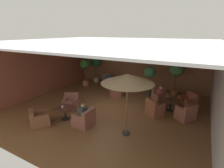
{
  "coord_description": "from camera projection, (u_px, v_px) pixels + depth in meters",
  "views": [
    {
      "loc": [
        4.23,
        -7.4,
        4.04
      ],
      "look_at": [
        0.0,
        0.47,
        1.29
      ],
      "focal_mm": 27.34,
      "sensor_mm": 36.0,
      "label": 1
    }
  ],
  "objects": [
    {
      "name": "ground_plane",
      "position": [
        108.0,
        109.0,
        9.34
      ],
      "size": [
        10.04,
        9.39,
        0.02
      ],
      "primitive_type": "cube",
      "color": "brown"
    },
    {
      "name": "wall_back_brick",
      "position": [
        138.0,
        63.0,
        12.73
      ],
      "size": [
        10.04,
        0.08,
        3.54
      ],
      "primitive_type": "cube",
      "color": "brown",
      "rests_on": "ground_plane"
    },
    {
      "name": "wall_left_accent",
      "position": [
        41.0,
        68.0,
        11.06
      ],
      "size": [
        0.08,
        9.39,
        3.54
      ],
      "primitive_type": "cube",
      "color": "brown",
      "rests_on": "ground_plane"
    },
    {
      "name": "wall_right_plain",
      "position": [
        220.0,
        93.0,
        6.56
      ],
      "size": [
        0.08,
        9.39,
        3.54
      ],
      "primitive_type": "cube",
      "color": "silver",
      "rests_on": "ground_plane"
    },
    {
      "name": "ceiling_slab",
      "position": [
        107.0,
        42.0,
        8.28
      ],
      "size": [
        10.04,
        9.39,
        0.06
      ],
      "primitive_type": "cube",
      "color": "silver",
      "rests_on": "wall_back_brick"
    },
    {
      "name": "cafe_table_front_left",
      "position": [
        65.0,
        110.0,
        8.1
      ],
      "size": [
        0.86,
        0.86,
        0.6
      ],
      "color": "black",
      "rests_on": "ground_plane"
    },
    {
      "name": "armchair_front_left_north",
      "position": [
        71.0,
        103.0,
        9.27
      ],
      "size": [
        1.02,
        1.02,
        0.85
      ],
      "color": "brown",
      "rests_on": "ground_plane"
    },
    {
      "name": "armchair_front_left_east",
      "position": [
        39.0,
        119.0,
        7.6
      ],
      "size": [
        1.05,
        1.07,
        0.77
      ],
      "color": "brown",
      "rests_on": "ground_plane"
    },
    {
      "name": "armchair_front_left_south",
      "position": [
        84.0,
        119.0,
        7.57
      ],
      "size": [
        0.82,
        0.81,
        0.82
      ],
      "color": "brown",
      "rests_on": "ground_plane"
    },
    {
      "name": "cafe_table_front_right",
      "position": [
        171.0,
        103.0,
        8.96
      ],
      "size": [
        0.78,
        0.78,
        0.6
      ],
      "color": "black",
      "rests_on": "ground_plane"
    },
    {
      "name": "armchair_front_right_north",
      "position": [
        188.0,
        103.0,
        9.27
      ],
      "size": [
        1.05,
        1.05,
        0.91
      ],
      "color": "brown",
      "rests_on": "ground_plane"
    },
    {
      "name": "armchair_front_right_east",
      "position": [
        160.0,
        98.0,
        10.0
      ],
      "size": [
        1.07,
        1.07,
        0.89
      ],
      "color": "#925A42",
      "rests_on": "ground_plane"
    },
    {
      "name": "armchair_front_right_south",
      "position": [
        155.0,
        109.0,
        8.55
      ],
      "size": [
        1.0,
        1.0,
        0.86
      ],
      "color": "brown",
      "rests_on": "ground_plane"
    },
    {
      "name": "armchair_front_right_west",
      "position": [
        186.0,
        114.0,
        8.08
      ],
      "size": [
        1.03,
        1.04,
        0.82
      ],
      "color": "#925745",
      "rests_on": "ground_plane"
    },
    {
      "name": "cafe_table_mid_center",
      "position": [
        111.0,
        84.0,
        12.13
      ],
      "size": [
        0.66,
        0.66,
        0.6
      ],
      "color": "black",
      "rests_on": "ground_plane"
    },
    {
      "name": "armchair_mid_center_north",
      "position": [
        115.0,
        92.0,
        11.09
      ],
      "size": [
        1.03,
        1.03,
        0.78
      ],
      "color": "brown",
      "rests_on": "ground_plane"
    },
    {
      "name": "armchair_mid_center_east",
      "position": [
        108.0,
        82.0,
        13.24
      ],
      "size": [
        1.1,
        1.09,
        0.85
      ],
      "color": "brown",
      "rests_on": "ground_plane"
    },
    {
      "name": "patio_umbrella_tall_red",
      "position": [
        128.0,
        79.0,
        6.36
      ],
      "size": [
        2.02,
        2.02,
        2.54
      ],
      "color": "#2D2D2D",
      "rests_on": "ground_plane"
    },
    {
      "name": "potted_tree_left_corner",
      "position": [
        150.0,
        75.0,
        10.93
      ],
      "size": [
        0.75,
        0.75,
        1.94
      ],
      "color": "#37372D",
      "rests_on": "ground_plane"
    },
    {
      "name": "potted_tree_mid_left",
      "position": [
        96.0,
        63.0,
        13.91
      ],
      "size": [
        0.87,
        0.87,
        2.16
      ],
      "color": "silver",
      "rests_on": "ground_plane"
    },
    {
      "name": "potted_tree_mid_right",
      "position": [
        176.0,
        72.0,
        10.88
      ],
      "size": [
        0.84,
        0.84,
        2.15
      ],
      "color": "#AC6642",
      "rests_on": "ground_plane"
    },
    {
      "name": "potted_tree_right_corner",
      "position": [
        85.0,
        68.0,
        12.97
      ],
      "size": [
        0.75,
        0.75,
        2.06
      ],
      "color": "#AB6C4D",
      "rests_on": "ground_plane"
    },
    {
      "name": "patron_blue_shirt",
      "position": [
        108.0,
        77.0,
        13.09
      ],
      "size": [
        0.42,
        0.42,
        0.61
      ],
      "color": "#334B97",
      "rests_on": "ground_plane"
    },
    {
      "name": "patron_by_window",
      "position": [
        83.0,
        111.0,
        7.48
      ],
      "size": [
        0.27,
        0.38,
        0.66
      ],
      "color": "#373E44",
      "rests_on": "ground_plane"
    },
    {
      "name": "patron_with_friend",
      "position": [
        161.0,
        92.0,
        9.85
      ],
      "size": [
        0.39,
        0.38,
        0.63
      ],
      "color": "#AB4B45",
      "rests_on": "ground_plane"
    },
    {
      "name": "iced_drink_cup",
      "position": [
        62.0,
        107.0,
        8.04
      ],
      "size": [
        0.08,
        0.08,
        0.11
      ],
      "primitive_type": "cylinder",
      "color": "white",
      "rests_on": "cafe_table_front_left"
    }
  ]
}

